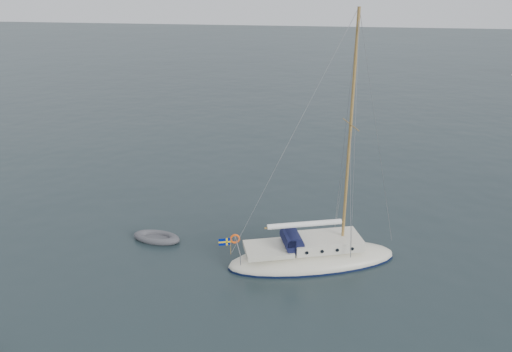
# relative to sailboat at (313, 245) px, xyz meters

# --- Properties ---
(ground) EXTENTS (300.00, 300.00, 0.00)m
(ground) POSITION_rel_sailboat_xyz_m (-3.09, 0.82, -1.07)
(ground) COLOR black
(ground) RESTS_ON ground
(sailboat) EXTENTS (9.95, 2.98, 14.18)m
(sailboat) POSITION_rel_sailboat_xyz_m (0.00, 0.00, 0.00)
(sailboat) COLOR beige
(sailboat) RESTS_ON ground
(dinghy) EXTENTS (2.98, 1.35, 0.43)m
(dinghy) POSITION_rel_sailboat_xyz_m (-9.45, 0.93, -0.89)
(dinghy) COLOR #505055
(dinghy) RESTS_ON ground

